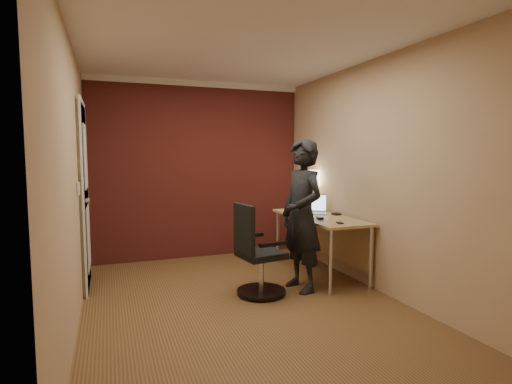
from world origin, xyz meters
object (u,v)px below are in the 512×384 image
phone (340,223)px  mouse (320,218)px  desk_lamp (309,179)px  laptop (313,208)px  office_chair (256,256)px  person (302,216)px  wallet (336,214)px  desk (324,226)px

phone → mouse: bearing=122.6°
desk_lamp → laptop: (-0.11, -0.35, -0.35)m
office_chair → person: 0.66m
desk_lamp → office_chair: bearing=-138.3°
wallet → person: bearing=-148.6°
mouse → desk_lamp: bearing=80.2°
mouse → office_chair: (-0.85, -0.19, -0.33)m
desk → desk_lamp: bearing=81.2°
wallet → office_chair: office_chair is taller
mouse → wallet: 0.44m
wallet → person: 0.80m
wallet → office_chair: bearing=-160.6°
desk → office_chair: office_chair is taller
desk → mouse: 0.35m
person → desk_lamp: bearing=139.6°
desk_lamp → office_chair: desk_lamp is taller
mouse → office_chair: bearing=-158.0°
desk_lamp → office_chair: size_ratio=0.56×
wallet → phone: bearing=-118.0°
desk → desk_lamp: size_ratio=2.80×
desk_lamp → wallet: (0.07, -0.59, -0.41)m
wallet → desk: bearing=178.2°
desk → laptop: (-0.02, 0.24, 0.19)m
mouse → office_chair: 0.93m
office_chair → person: size_ratio=0.58×
phone → desk: bearing=96.0°
laptop → person: (-0.50, -0.66, 0.02)m
laptop → person: bearing=-127.0°
mouse → wallet: mouse is taller
desk → person: person is taller
desk_lamp → mouse: bearing=-109.4°
desk_lamp → person: size_ratio=0.33×
desk_lamp → wallet: size_ratio=4.86×
mouse → wallet: size_ratio=0.91×
desk → mouse: bearing=-129.6°
mouse → office_chair: office_chair is taller
desk → wallet: size_ratio=13.64×
desk_lamp → wallet: 0.72m
phone → office_chair: (-0.92, 0.12, -0.32)m
person → office_chair: bearing=-98.1°
office_chair → person: person is taller
person → desk: bearing=119.8°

